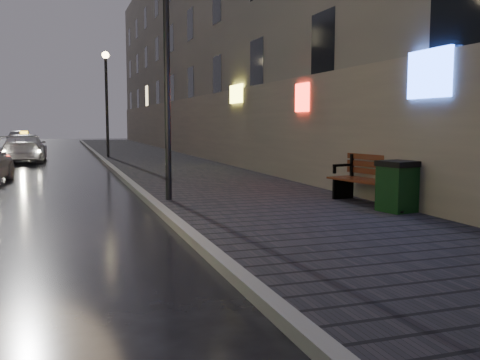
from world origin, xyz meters
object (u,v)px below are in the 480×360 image
object	(u,v)px
taxi_mid	(25,148)
car_far	(20,139)
trash_bin	(398,186)
bench	(372,179)
lamp_near	(167,50)
lamp_far	(106,91)

from	to	relation	value
taxi_mid	car_far	xyz separation A→B (m)	(-1.04, 13.35, 0.04)
trash_bin	car_far	size ratio (longest dim) A/B	0.24
bench	trash_bin	size ratio (longest dim) A/B	2.14
lamp_near	taxi_mid	world-z (taller)	lamp_near
lamp_near	taxi_mid	distance (m)	16.58
lamp_near	trash_bin	size ratio (longest dim) A/B	5.27
lamp_near	lamp_far	bearing A→B (deg)	90.00
lamp_near	bench	xyz separation A→B (m)	(4.08, -1.94, -2.82)
lamp_far	trash_bin	size ratio (longest dim) A/B	5.27
bench	taxi_mid	bearing A→B (deg)	103.66
taxi_mid	trash_bin	bearing A→B (deg)	113.92
bench	lamp_near	bearing A→B (deg)	144.02
lamp_far	car_far	distance (m)	14.38
taxi_mid	car_far	bearing A→B (deg)	-84.25
taxi_mid	lamp_far	bearing A→B (deg)	-176.61
lamp_far	bench	xyz separation A→B (m)	(4.08, -17.94, -2.82)
bench	car_far	bearing A→B (deg)	95.63
lamp_far	trash_bin	bearing A→B (deg)	-78.29
lamp_far	bench	world-z (taller)	lamp_far
lamp_near	car_far	xyz separation A→B (m)	(-4.97, 29.20, -2.77)
lamp_near	lamp_far	size ratio (longest dim) A/B	1.00
bench	taxi_mid	distance (m)	19.51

